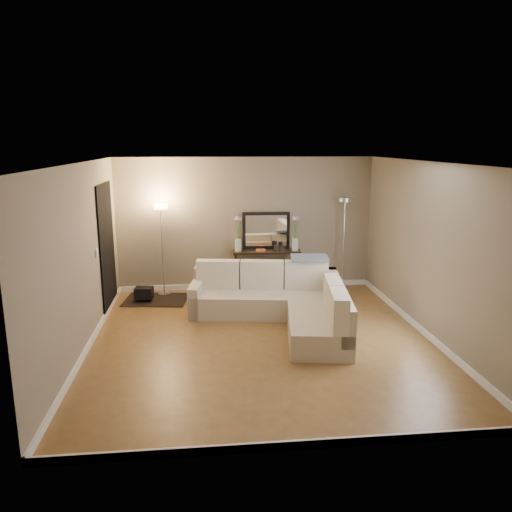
{
  "coord_description": "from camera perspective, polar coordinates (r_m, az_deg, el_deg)",
  "views": [
    {
      "loc": [
        -0.82,
        -6.91,
        2.87
      ],
      "look_at": [
        0.0,
        0.8,
        1.1
      ],
      "focal_mm": 35.0,
      "sensor_mm": 36.0,
      "label": 1
    }
  ],
  "objects": [
    {
      "name": "wall_left",
      "position": [
        7.28,
        -19.34,
        -0.33
      ],
      "size": [
        0.02,
        5.5,
        2.6
      ],
      "primitive_type": "cube",
      "color": "gray",
      "rests_on": "ground"
    },
    {
      "name": "console_table",
      "position": [
        9.79,
        0.75,
        -1.42
      ],
      "size": [
        1.33,
        0.41,
        0.81
      ],
      "color": "black",
      "rests_on": "floor"
    },
    {
      "name": "switch_plate",
      "position": [
        8.11,
        -17.75,
        0.35
      ],
      "size": [
        0.02,
        0.08,
        0.12
      ],
      "primitive_type": "cube",
      "color": "white",
      "rests_on": "ground"
    },
    {
      "name": "floor_lamp_unlit",
      "position": [
        9.87,
        10.04,
        3.49
      ],
      "size": [
        0.29,
        0.29,
        1.83
      ],
      "color": "silver",
      "rests_on": "floor"
    },
    {
      "name": "sectional_sofa",
      "position": [
        8.17,
        3.2,
        -5.3
      ],
      "size": [
        2.59,
        2.71,
        0.88
      ],
      "color": "beige",
      "rests_on": "floor"
    },
    {
      "name": "ceiling",
      "position": [
        6.96,
        0.71,
        10.68
      ],
      "size": [
        5.0,
        5.5,
        0.01
      ],
      "primitive_type": "cube",
      "color": "white",
      "rests_on": "ground"
    },
    {
      "name": "doorway",
      "position": [
        8.94,
        -16.64,
        0.9
      ],
      "size": [
        0.02,
        1.2,
        2.2
      ],
      "primitive_type": "cube",
      "color": "black",
      "rests_on": "ground"
    },
    {
      "name": "leaning_mirror",
      "position": [
        9.81,
        1.16,
        2.93
      ],
      "size": [
        0.93,
        0.08,
        0.73
      ],
      "color": "black",
      "rests_on": "console_table"
    },
    {
      "name": "charcoal_rug",
      "position": [
        9.51,
        -11.36,
        -4.91
      ],
      "size": [
        1.23,
        0.98,
        0.02
      ],
      "primitive_type": "cube",
      "rotation": [
        0.0,
        0.0,
        -0.12
      ],
      "color": "black",
      "rests_on": "floor"
    },
    {
      "name": "baseboard_left",
      "position": [
        7.65,
        -18.45,
        -9.48
      ],
      "size": [
        0.03,
        5.5,
        0.1
      ],
      "primitive_type": "cube",
      "color": "white",
      "rests_on": "ground"
    },
    {
      "name": "baseboard_right",
      "position": [
        8.16,
        18.44,
        -8.05
      ],
      "size": [
        0.03,
        5.5,
        0.1
      ],
      "primitive_type": "cube",
      "color": "white",
      "rests_on": "ground"
    },
    {
      "name": "table_decor",
      "position": [
        9.67,
        1.23,
        0.74
      ],
      "size": [
        0.56,
        0.13,
        0.13
      ],
      "color": "#ED5729",
      "rests_on": "console_table"
    },
    {
      "name": "baseboard_back",
      "position": [
        10.08,
        -1.16,
        -3.38
      ],
      "size": [
        5.0,
        0.03,
        0.1
      ],
      "primitive_type": "cube",
      "color": "white",
      "rests_on": "ground"
    },
    {
      "name": "baseboard_front",
      "position": [
        5.1,
        4.48,
        -20.74
      ],
      "size": [
        5.0,
        0.03,
        0.1
      ],
      "primitive_type": "cube",
      "color": "white",
      "rests_on": "ground"
    },
    {
      "name": "wall_back",
      "position": [
        9.83,
        -1.21,
        3.67
      ],
      "size": [
        5.0,
        0.02,
        2.6
      ],
      "primitive_type": "cube",
      "color": "gray",
      "rests_on": "ground"
    },
    {
      "name": "floor_lamp_lit",
      "position": [
        9.52,
        -10.72,
        2.73
      ],
      "size": [
        0.27,
        0.27,
        1.74
      ],
      "color": "silver",
      "rests_on": "floor"
    },
    {
      "name": "black_bag",
      "position": [
        9.42,
        -12.67,
        -4.13
      ],
      "size": [
        0.35,
        0.26,
        0.21
      ],
      "primitive_type": "cube",
      "rotation": [
        0.0,
        0.0,
        -0.12
      ],
      "color": "black",
      "rests_on": "charcoal_rug"
    },
    {
      "name": "floor",
      "position": [
        7.53,
        0.65,
        -9.59
      ],
      "size": [
        5.0,
        5.5,
        0.01
      ],
      "primitive_type": "cube",
      "color": "brown",
      "rests_on": "ground"
    },
    {
      "name": "flower_vase_right",
      "position": [
        9.72,
        4.51,
        2.33
      ],
      "size": [
        0.15,
        0.13,
        0.69
      ],
      "color": "silver",
      "rests_on": "console_table"
    },
    {
      "name": "throw_blanket",
      "position": [
        8.62,
        6.14,
        -0.22
      ],
      "size": [
        0.66,
        0.42,
        0.08
      ],
      "primitive_type": "cube",
      "rotation": [
        0.1,
        0.0,
        -0.09
      ],
      "color": "slate",
      "rests_on": "sectional_sofa"
    },
    {
      "name": "wall_right",
      "position": [
        7.83,
        19.25,
        0.56
      ],
      "size": [
        0.02,
        5.5,
        2.6
      ],
      "primitive_type": "cube",
      "color": "gray",
      "rests_on": "ground"
    },
    {
      "name": "wall_front",
      "position": [
        4.51,
        4.82,
        -7.57
      ],
      "size": [
        5.0,
        0.02,
        2.6
      ],
      "primitive_type": "cube",
      "color": "gray",
      "rests_on": "ground"
    },
    {
      "name": "flower_vase_left",
      "position": [
        9.62,
        -2.06,
        2.25
      ],
      "size": [
        0.15,
        0.13,
        0.69
      ],
      "color": "silver",
      "rests_on": "console_table"
    }
  ]
}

